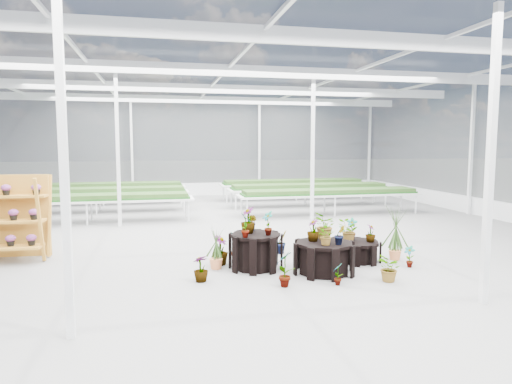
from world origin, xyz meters
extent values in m
plane|color=gray|center=(0.00, 0.00, 0.00)|extent=(24.00, 24.00, 0.00)
cylinder|color=black|center=(-0.02, -1.33, 0.35)|extent=(1.29, 1.29, 0.70)
cylinder|color=black|center=(1.18, -1.93, 0.30)|extent=(1.15, 1.15, 0.60)
cylinder|color=black|center=(2.18, -1.23, 0.21)|extent=(1.21, 1.21, 0.43)
imported|color=#28451B|center=(-0.16, -1.22, 0.96)|extent=(0.35, 0.35, 0.52)
imported|color=#28451B|center=(0.18, -1.51, 0.94)|extent=(0.24, 0.29, 0.48)
imported|color=#28451B|center=(-0.02, -1.00, 0.87)|extent=(0.22, 0.23, 0.33)
imported|color=#28451B|center=(-0.29, -1.64, 0.94)|extent=(0.18, 0.26, 0.48)
imported|color=#28451B|center=(1.00, -1.79, 0.82)|extent=(0.26, 0.26, 0.43)
imported|color=#28451B|center=(1.38, -2.18, 0.79)|extent=(0.23, 0.20, 0.37)
imported|color=#28451B|center=(1.29, -1.66, 0.87)|extent=(0.42, 0.48, 0.53)
imported|color=#28451B|center=(1.10, -2.15, 0.78)|extent=(0.37, 0.39, 0.35)
imported|color=#28451B|center=(1.98, -1.19, 0.65)|extent=(0.46, 0.42, 0.45)
imported|color=#28451B|center=(2.42, -1.34, 0.61)|extent=(0.28, 0.28, 0.37)
imported|color=#28451B|center=(2.14, -1.03, 0.66)|extent=(0.29, 0.25, 0.47)
imported|color=#28451B|center=(-1.16, -1.96, 0.24)|extent=(0.36, 0.36, 0.48)
imported|color=#28451B|center=(-0.67, -0.89, 0.30)|extent=(0.46, 0.46, 0.61)
imported|color=#28451B|center=(0.22, -2.56, 0.33)|extent=(0.41, 0.42, 0.66)
imported|color=#28451B|center=(1.15, -2.67, 0.20)|extent=(0.25, 0.25, 0.40)
imported|color=#28451B|center=(2.13, -2.69, 0.25)|extent=(0.42, 0.47, 0.50)
imported|color=#28451B|center=(2.99, -1.89, 0.22)|extent=(0.25, 0.28, 0.44)
imported|color=#28451B|center=(2.24, -0.34, 0.29)|extent=(0.36, 0.37, 0.58)
imported|color=#28451B|center=(0.81, -0.22, 0.27)|extent=(0.37, 0.36, 0.53)
imported|color=#28451B|center=(-0.30, -0.62, 0.31)|extent=(0.29, 0.37, 0.63)
camera|label=1|loc=(-1.89, -9.94, 2.45)|focal=32.00mm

